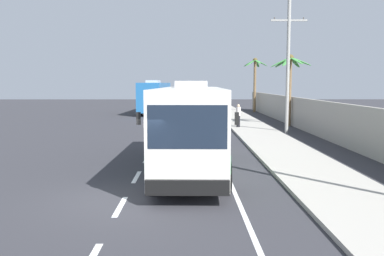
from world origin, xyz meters
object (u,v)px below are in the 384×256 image
object	(u,v)px
utility_pole_mid	(288,63)
palm_nearest	(290,75)
coach_bus_far_lane	(155,96)
coach_bus_foreground	(191,124)
palm_second	(255,75)
motorcycle_beside_bus	(219,131)
pedestrian_near_kerb	(238,115)

from	to	relation	value
utility_pole_mid	palm_nearest	bearing A→B (deg)	74.88
coach_bus_far_lane	palm_nearest	distance (m)	19.05
coach_bus_foreground	coach_bus_far_lane	distance (m)	32.31
utility_pole_mid	palm_second	size ratio (longest dim) A/B	1.42
palm_nearest	motorcycle_beside_bus	bearing A→B (deg)	-123.95
coach_bus_far_lane	motorcycle_beside_bus	bearing A→B (deg)	-76.75
palm_second	palm_nearest	bearing A→B (deg)	-89.34
pedestrian_near_kerb	palm_second	bearing A→B (deg)	137.61
motorcycle_beside_bus	pedestrian_near_kerb	xyz separation A→B (m)	(2.04, 7.50, 0.40)
motorcycle_beside_bus	pedestrian_near_kerb	bearing A→B (deg)	74.81
coach_bus_far_lane	motorcycle_beside_bus	world-z (taller)	coach_bus_far_lane
coach_bus_far_lane	palm_nearest	world-z (taller)	palm_nearest
palm_second	coach_bus_far_lane	bearing A→B (deg)	-168.40
coach_bus_far_lane	palm_nearest	size ratio (longest dim) A/B	1.91
coach_bus_foreground	utility_pole_mid	size ratio (longest dim) A/B	1.17
pedestrian_near_kerb	utility_pole_mid	world-z (taller)	utility_pole_mid
pedestrian_near_kerb	utility_pole_mid	bearing A→B (deg)	16.99
utility_pole_mid	palm_nearest	xyz separation A→B (m)	(1.34, 4.96, -0.67)
coach_bus_far_lane	palm_nearest	bearing A→B (deg)	-50.14
coach_bus_far_lane	motorcycle_beside_bus	distance (m)	24.80
coach_bus_far_lane	pedestrian_near_kerb	size ratio (longest dim) A/B	6.33
coach_bus_far_lane	utility_pole_mid	bearing A→B (deg)	-61.03
pedestrian_near_kerb	palm_second	xyz separation A→B (m)	(4.22, 19.05, 3.40)
coach_bus_foreground	utility_pole_mid	xyz separation A→B (m)	(6.82, 12.58, 3.00)
coach_bus_foreground	coach_bus_far_lane	world-z (taller)	coach_bus_far_lane
coach_bus_far_lane	utility_pole_mid	distance (m)	22.45
motorcycle_beside_bus	utility_pole_mid	bearing A→B (deg)	42.13
utility_pole_mid	palm_nearest	world-z (taller)	utility_pole_mid
palm_second	motorcycle_beside_bus	bearing A→B (deg)	-103.26
coach_bus_foreground	motorcycle_beside_bus	bearing A→B (deg)	77.85
pedestrian_near_kerb	palm_nearest	size ratio (longest dim) A/B	0.30
pedestrian_near_kerb	palm_nearest	xyz separation A→B (m)	(4.41, 2.08, 3.14)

